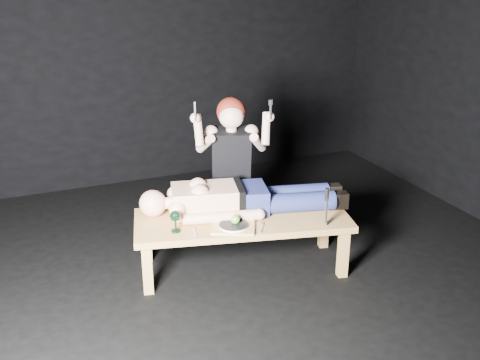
{
  "coord_description": "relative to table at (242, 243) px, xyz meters",
  "views": [
    {
      "loc": [
        -1.55,
        -3.53,
        2.34
      ],
      "look_at": [
        0.01,
        0.26,
        0.75
      ],
      "focal_mm": 42.36,
      "sensor_mm": 36.0,
      "label": 1
    }
  ],
  "objects": [
    {
      "name": "spoon_flat",
      "position": [
        0.04,
        -0.09,
        0.23
      ],
      "size": [
        0.12,
        0.15,
        0.01
      ],
      "primitive_type": "cube",
      "rotation": [
        0.0,
        0.0,
        0.68
      ],
      "color": "#B2B2B7",
      "rests_on": "table"
    },
    {
      "name": "knife_flat",
      "position": [
        0.06,
        -0.23,
        0.23
      ],
      "size": [
        0.11,
        0.16,
        0.01
      ],
      "primitive_type": "cube",
      "rotation": [
        0.0,
        0.0,
        -0.57
      ],
      "color": "#B2B2B7",
      "rests_on": "table"
    },
    {
      "name": "goblet",
      "position": [
        -0.56,
        -0.04,
        0.31
      ],
      "size": [
        0.1,
        0.1,
        0.17
      ],
      "primitive_type": null,
      "rotation": [
        0.0,
        0.0,
        -0.23
      ],
      "color": "black",
      "rests_on": "table"
    },
    {
      "name": "serving_tray",
      "position": [
        -0.14,
        -0.16,
        0.23
      ],
      "size": [
        0.39,
        0.35,
        0.02
      ],
      "primitive_type": "cube",
      "rotation": [
        0.0,
        0.0,
        -0.44
      ],
      "color": "tan",
      "rests_on": "table"
    },
    {
      "name": "back_wall",
      "position": [
        -0.01,
        2.29,
        1.27
      ],
      "size": [
        5.0,
        0.0,
        5.0
      ],
      "primitive_type": "plane",
      "rotation": [
        1.57,
        0.0,
        0.0
      ],
      "color": "black",
      "rests_on": "ground"
    },
    {
      "name": "lying_man",
      "position": [
        0.08,
        0.12,
        0.36
      ],
      "size": [
        1.84,
        0.92,
        0.27
      ],
      "primitive_type": null,
      "rotation": [
        0.0,
        0.0,
        -0.23
      ],
      "color": "#EAB393",
      "rests_on": "table"
    },
    {
      "name": "table",
      "position": [
        0.0,
        0.0,
        0.0
      ],
      "size": [
        1.79,
        1.0,
        0.45
      ],
      "primitive_type": "cube",
      "rotation": [
        0.0,
        0.0,
        -0.23
      ],
      "color": "#B48348",
      "rests_on": "ground"
    },
    {
      "name": "fork_flat",
      "position": [
        -0.43,
        -0.12,
        0.23
      ],
      "size": [
        0.06,
        0.18,
        0.01
      ],
      "primitive_type": "cube",
      "rotation": [
        0.0,
        0.0,
        -0.25
      ],
      "color": "#B2B2B7",
      "rests_on": "table"
    },
    {
      "name": "apple",
      "position": [
        -0.12,
        -0.15,
        0.3
      ],
      "size": [
        0.07,
        0.07,
        0.07
      ],
      "primitive_type": "sphere",
      "color": "#59A520",
      "rests_on": "plate"
    },
    {
      "name": "plate",
      "position": [
        -0.14,
        -0.16,
        0.25
      ],
      "size": [
        0.28,
        0.28,
        0.02
      ],
      "primitive_type": "cylinder",
      "rotation": [
        0.0,
        0.0,
        -0.44
      ],
      "color": "white",
      "rests_on": "serving_tray"
    },
    {
      "name": "ground",
      "position": [
        -0.01,
        -0.21,
        -0.23
      ],
      "size": [
        5.0,
        5.0,
        0.0
      ],
      "primitive_type": "plane",
      "color": "black",
      "rests_on": "ground"
    },
    {
      "name": "carving_knife",
      "position": [
        0.53,
        -0.37,
        0.38
      ],
      "size": [
        0.05,
        0.05,
        0.31
      ],
      "primitive_type": null,
      "rotation": [
        0.0,
        0.0,
        -0.23
      ],
      "color": "#B2B2B7",
      "rests_on": "table"
    },
    {
      "name": "kneeling_woman",
      "position": [
        0.13,
        0.57,
        0.45
      ],
      "size": [
        0.93,
        0.99,
        1.34
      ],
      "primitive_type": null,
      "rotation": [
        0.0,
        0.0,
        -0.32
      ],
      "color": "black",
      "rests_on": "ground"
    }
  ]
}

